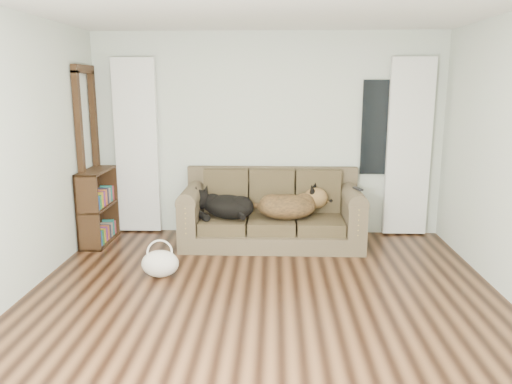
{
  "coord_description": "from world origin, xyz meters",
  "views": [
    {
      "loc": [
        0.1,
        -3.97,
        1.95
      ],
      "look_at": [
        -0.12,
        1.6,
        0.74
      ],
      "focal_mm": 35.0,
      "sensor_mm": 36.0,
      "label": 1
    }
  ],
  "objects_px": {
    "dog_black_lab": "(225,207)",
    "dog_shepherd": "(290,207)",
    "tote_bag": "(160,262)",
    "bookshelf": "(98,203)",
    "sofa": "(272,208)"
  },
  "relations": [
    {
      "from": "dog_black_lab",
      "to": "dog_shepherd",
      "type": "xyz_separation_m",
      "value": [
        0.79,
        0.01,
        0.01
      ]
    },
    {
      "from": "dog_shepherd",
      "to": "bookshelf",
      "type": "bearing_deg",
      "value": -2.74
    },
    {
      "from": "tote_bag",
      "to": "bookshelf",
      "type": "height_order",
      "value": "bookshelf"
    },
    {
      "from": "tote_bag",
      "to": "dog_shepherd",
      "type": "bearing_deg",
      "value": 38.5
    },
    {
      "from": "tote_bag",
      "to": "dog_black_lab",
      "type": "bearing_deg",
      "value": 61.97
    },
    {
      "from": "sofa",
      "to": "tote_bag",
      "type": "xyz_separation_m",
      "value": [
        -1.14,
        -1.14,
        -0.29
      ]
    },
    {
      "from": "dog_shepherd",
      "to": "dog_black_lab",
      "type": "bearing_deg",
      "value": -1.26
    },
    {
      "from": "dog_black_lab",
      "to": "dog_shepherd",
      "type": "relative_size",
      "value": 0.92
    },
    {
      "from": "dog_black_lab",
      "to": "tote_bag",
      "type": "height_order",
      "value": "dog_black_lab"
    },
    {
      "from": "sofa",
      "to": "dog_black_lab",
      "type": "height_order",
      "value": "sofa"
    },
    {
      "from": "dog_black_lab",
      "to": "bookshelf",
      "type": "bearing_deg",
      "value": -147.23
    },
    {
      "from": "sofa",
      "to": "bookshelf",
      "type": "bearing_deg",
      "value": -179.1
    },
    {
      "from": "sofa",
      "to": "tote_bag",
      "type": "relative_size",
      "value": 5.69
    },
    {
      "from": "tote_bag",
      "to": "bookshelf",
      "type": "xyz_separation_m",
      "value": [
        -1.02,
        1.11,
        0.34
      ]
    },
    {
      "from": "dog_black_lab",
      "to": "tote_bag",
      "type": "relative_size",
      "value": 1.77
    }
  ]
}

